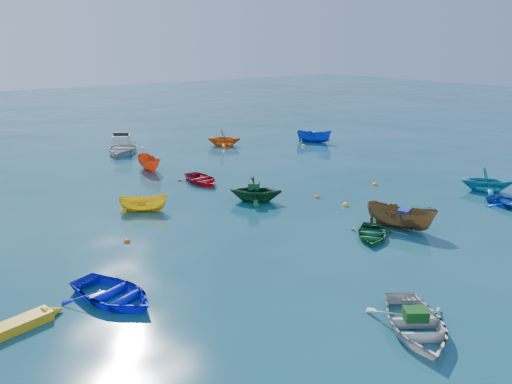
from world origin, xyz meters
TOP-DOWN VIEW (x-y plane):
  - ground at (0.00, 0.00)m, footprint 160.00×160.00m
  - dinghy_blue_sw at (-10.52, -1.16)m, footprint 3.44×4.05m
  - dinghy_white_near at (-3.93, -8.36)m, footprint 4.06×4.29m
  - sampan_brown_mid at (2.76, -2.54)m, footprint 2.34×3.50m
  - sampan_yellow_mid at (-5.82, 6.78)m, footprint 2.60×2.20m
  - dinghy_green_e at (0.75, -2.57)m, footprint 3.21×3.13m
  - dinghy_cyan_se at (11.57, -1.72)m, footprint 3.65×3.71m
  - sampan_orange_n at (-2.00, 14.31)m, footprint 1.42×3.07m
  - dinghy_green_n at (-0.27, 4.65)m, footprint 3.69×3.67m
  - dinghy_red_ne at (14.34, 15.76)m, footprint 3.07×2.40m
  - sampan_blue_far at (13.52, 14.93)m, footprint 2.61×3.12m
  - dinghy_red_far at (-0.77, 9.61)m, footprint 2.40×3.23m
  - dinghy_orange_far at (6.47, 18.24)m, footprint 3.63×3.60m
  - motorboat_white at (-1.37, 20.64)m, footprint 5.00×5.32m
  - tarp_green_a at (-3.87, -8.28)m, footprint 0.86×0.82m
  - tarp_blue_a at (2.81, -2.68)m, footprint 0.77×0.69m
  - tarp_green_b at (-0.34, 4.72)m, footprint 0.89×0.90m
  - tarp_orange_b at (14.24, 15.78)m, footprint 0.62×0.76m
  - buoy_ye_a at (3.11, 1.23)m, footprint 0.37×0.37m
  - buoy_or_b at (7.44, 2.94)m, footprint 0.32×0.32m
  - buoy_ye_b at (-5.64, 8.35)m, footprint 0.29×0.29m
  - buoy_or_c at (-8.15, 3.38)m, footprint 0.30×0.30m
  - buoy_ye_c at (0.51, 5.07)m, footprint 0.38×0.38m
  - buoy_or_d at (2.89, 3.17)m, footprint 0.30×0.30m
  - buoy_ye_d at (-6.73, 7.26)m, footprint 0.38×0.38m
  - buoy_or_e at (7.54, 19.05)m, footprint 0.34×0.34m
  - buoy_ye_e at (11.68, 14.19)m, footprint 0.36×0.36m

SIDE VIEW (x-z plane):
  - ground at x=0.00m, z-range 0.00..0.00m
  - dinghy_blue_sw at x=-10.52m, z-range -0.36..0.36m
  - dinghy_white_near at x=-3.93m, z-range -0.36..0.36m
  - sampan_brown_mid at x=2.76m, z-range -0.63..0.63m
  - sampan_yellow_mid at x=-5.82m, z-range -0.48..0.48m
  - dinghy_green_e at x=0.75m, z-range -0.27..0.27m
  - dinghy_cyan_se at x=11.57m, z-range -0.74..0.74m
  - sampan_orange_n at x=-2.00m, z-range -0.57..0.57m
  - dinghy_green_n at x=-0.27m, z-range -0.74..0.74m
  - dinghy_red_ne at x=14.34m, z-range -0.29..0.29m
  - sampan_blue_far at x=13.52m, z-range -0.58..0.58m
  - dinghy_red_far at x=-0.77m, z-range -0.32..0.32m
  - dinghy_orange_far at x=6.47m, z-range -0.72..0.72m
  - motorboat_white at x=-1.37m, z-range -0.75..0.75m
  - buoy_ye_a at x=3.11m, z-range -0.18..0.18m
  - buoy_or_b at x=7.44m, z-range -0.16..0.16m
  - buoy_ye_b at x=-5.64m, z-range -0.15..0.15m
  - buoy_or_c at x=-8.15m, z-range -0.15..0.15m
  - buoy_ye_c at x=0.51m, z-range -0.19..0.19m
  - buoy_or_d at x=2.89m, z-range -0.15..0.15m
  - buoy_ye_d at x=-6.73m, z-range -0.19..0.19m
  - buoy_or_e at x=7.54m, z-range -0.17..0.17m
  - buoy_ye_e at x=11.68m, z-range -0.18..0.18m
  - tarp_orange_b at x=14.24m, z-range 0.29..0.63m
  - tarp_green_a at x=-3.87m, z-range 0.36..0.69m
  - tarp_blue_a at x=2.81m, z-range 0.63..0.94m
  - tarp_green_b at x=-0.34m, z-range 0.74..1.08m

